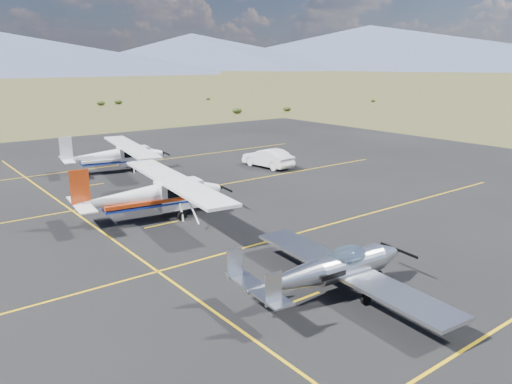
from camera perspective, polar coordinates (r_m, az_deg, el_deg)
name	(u,v)px	position (r m, az deg, el deg)	size (l,w,h in m)	color
ground	(297,253)	(23.08, 4.67, -7.00)	(1600.00, 1600.00, 0.00)	#383D1C
apron	(214,217)	(28.34, -4.85, -2.83)	(72.00, 72.00, 0.02)	black
aircraft_low_wing	(332,269)	(18.99, 8.66, -8.70)	(7.16, 9.95, 2.16)	#B8BABF
aircraft_cessna	(154,194)	(28.16, -11.62, -0.19)	(7.65, 12.67, 3.19)	white
aircraft_plain	(116,155)	(41.06, -15.75, 4.10)	(7.24, 11.93, 3.01)	white
sedan	(268,158)	(41.22, 1.37, 3.91)	(1.63, 4.68, 1.54)	white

